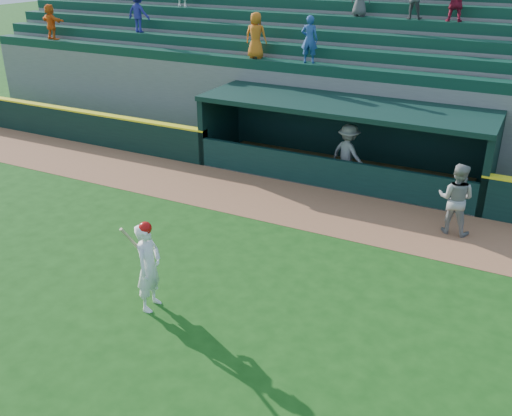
{
  "coord_description": "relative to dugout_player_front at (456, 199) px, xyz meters",
  "views": [
    {
      "loc": [
        5.64,
        -9.38,
        6.99
      ],
      "look_at": [
        0.0,
        1.6,
        1.3
      ],
      "focal_mm": 40.0,
      "sensor_mm": 36.0,
      "label": 1
    }
  ],
  "objects": [
    {
      "name": "dugout_player_front",
      "position": [
        0.0,
        0.0,
        0.0
      ],
      "size": [
        0.99,
        0.8,
        1.94
      ],
      "primitive_type": "imported",
      "rotation": [
        0.0,
        0.0,
        3.07
      ],
      "color": "gray",
      "rests_on": "ground"
    },
    {
      "name": "field_wall_left",
      "position": [
        -16.32,
        1.41,
        -0.37
      ],
      "size": [
        15.5,
        0.3,
        1.2
      ],
      "primitive_type": "cube",
      "color": "black",
      "rests_on": "ground"
    },
    {
      "name": "warning_track",
      "position": [
        -4.07,
        -0.24,
        -0.96
      ],
      "size": [
        40.0,
        3.0,
        0.01
      ],
      "primitive_type": "cube",
      "color": "brown",
      "rests_on": "ground"
    },
    {
      "name": "stands",
      "position": [
        -4.07,
        7.42,
        1.43
      ],
      "size": [
        34.5,
        6.26,
        7.16
      ],
      "color": "slate",
      "rests_on": "ground"
    },
    {
      "name": "dugout_player_inside",
      "position": [
        -3.7,
        2.21,
        -0.02
      ],
      "size": [
        1.4,
        1.13,
        1.9
      ],
      "primitive_type": "imported",
      "rotation": [
        0.0,
        0.0,
        2.73
      ],
      "color": "gray",
      "rests_on": "ground"
    },
    {
      "name": "batter_at_plate",
      "position": [
        -5.03,
        -6.51,
        0.03
      ],
      "size": [
        0.55,
        0.86,
        2.02
      ],
      "color": "white",
      "rests_on": "ground"
    },
    {
      "name": "ground",
      "position": [
        -4.07,
        -5.14,
        -0.97
      ],
      "size": [
        120.0,
        120.0,
        0.0
      ],
      "primitive_type": "plane",
      "color": "#164511",
      "rests_on": "ground"
    },
    {
      "name": "wall_stripe_left",
      "position": [
        -16.32,
        1.41,
        0.26
      ],
      "size": [
        15.5,
        0.32,
        0.06
      ],
      "primitive_type": "cube",
      "color": "yellow",
      "rests_on": "field_wall_left"
    },
    {
      "name": "dugout",
      "position": [
        -4.07,
        2.86,
        0.39
      ],
      "size": [
        9.4,
        2.8,
        2.46
      ],
      "color": "slate",
      "rests_on": "ground"
    }
  ]
}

